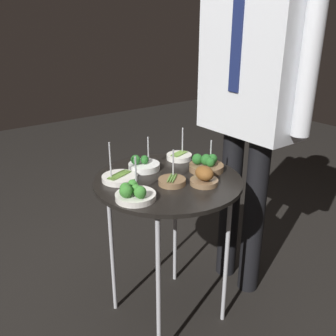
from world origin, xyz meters
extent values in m
plane|color=black|center=(0.00, 0.00, 0.00)|extent=(8.00, 8.00, 0.00)
cylinder|color=black|center=(0.00, 0.00, 0.74)|extent=(0.65, 0.65, 0.02)
cylinder|color=#B7B7BC|center=(0.20, -0.20, 0.37)|extent=(0.02, 0.02, 0.73)
cylinder|color=#B7B7BC|center=(-0.20, -0.20, 0.37)|extent=(0.02, 0.02, 0.73)
cylinder|color=#B7B7BC|center=(0.20, 0.20, 0.37)|extent=(0.02, 0.02, 0.73)
cylinder|color=#B7B7BC|center=(-0.20, 0.20, 0.37)|extent=(0.02, 0.02, 0.73)
cylinder|color=silver|center=(-0.11, -0.18, 0.76)|extent=(0.15, 0.15, 0.02)
ellipsoid|color=olive|center=(-0.10, -0.17, 0.78)|extent=(0.05, 0.13, 0.01)
ellipsoid|color=olive|center=(-0.11, -0.18, 0.78)|extent=(0.05, 0.13, 0.01)
ellipsoid|color=olive|center=(-0.12, -0.18, 0.78)|extent=(0.05, 0.13, 0.01)
ellipsoid|color=olive|center=(-0.13, -0.18, 0.78)|extent=(0.05, 0.13, 0.01)
cylinder|color=#ADADB2|center=(-0.11, -0.22, 0.84)|extent=(0.01, 0.01, 0.18)
cylinder|color=silver|center=(-0.16, 0.19, 0.77)|extent=(0.13, 0.13, 0.02)
ellipsoid|color=#7AA847|center=(-0.15, 0.20, 0.78)|extent=(0.04, 0.11, 0.01)
ellipsoid|color=#7AA847|center=(-0.16, 0.19, 0.78)|extent=(0.04, 0.11, 0.01)
ellipsoid|color=#7AA847|center=(-0.17, 0.19, 0.78)|extent=(0.04, 0.11, 0.01)
ellipsoid|color=#7AA847|center=(-0.18, 0.19, 0.78)|extent=(0.04, 0.11, 0.01)
cylinder|color=#ADADB2|center=(-0.18, 0.22, 0.83)|extent=(0.01, 0.01, 0.15)
cylinder|color=brown|center=(0.06, -0.02, 0.77)|extent=(0.12, 0.12, 0.02)
ellipsoid|color=#5B8938|center=(0.07, -0.01, 0.78)|extent=(0.07, 0.08, 0.01)
ellipsoid|color=#5B8938|center=(0.06, -0.02, 0.78)|extent=(0.07, 0.08, 0.01)
ellipsoid|color=#5B8938|center=(0.05, -0.03, 0.78)|extent=(0.07, 0.08, 0.01)
cylinder|color=#ADADB2|center=(0.04, 0.00, 0.83)|extent=(0.01, 0.01, 0.14)
cylinder|color=brown|center=(0.03, 0.20, 0.77)|extent=(0.16, 0.16, 0.03)
sphere|color=#236023|center=(0.06, 0.20, 0.80)|extent=(0.04, 0.04, 0.04)
sphere|color=#236023|center=(0.04, 0.23, 0.80)|extent=(0.05, 0.05, 0.05)
sphere|color=#236023|center=(0.02, 0.21, 0.80)|extent=(0.05, 0.05, 0.05)
sphere|color=#236023|center=(0.00, 0.17, 0.81)|extent=(0.05, 0.05, 0.05)
sphere|color=#236023|center=(0.03, 0.19, 0.81)|extent=(0.05, 0.05, 0.05)
cylinder|color=#ADADB2|center=(0.01, 0.24, 0.82)|extent=(0.01, 0.01, 0.13)
cylinder|color=white|center=(-0.15, -0.02, 0.77)|extent=(0.15, 0.15, 0.03)
sphere|color=#236023|center=(-0.15, -0.02, 0.80)|extent=(0.03, 0.03, 0.03)
sphere|color=#236023|center=(-0.16, -0.02, 0.80)|extent=(0.04, 0.04, 0.04)
sphere|color=#236023|center=(-0.17, -0.06, 0.80)|extent=(0.04, 0.04, 0.04)
cylinder|color=#ADADB2|center=(-0.17, 0.01, 0.83)|extent=(0.01, 0.01, 0.14)
cylinder|color=silver|center=(0.08, -0.22, 0.76)|extent=(0.16, 0.16, 0.02)
sphere|color=#387F2D|center=(0.13, -0.23, 0.80)|extent=(0.05, 0.05, 0.05)
sphere|color=#387F2D|center=(0.08, -0.22, 0.80)|extent=(0.04, 0.04, 0.04)
sphere|color=#387F2D|center=(0.04, -0.21, 0.80)|extent=(0.04, 0.04, 0.04)
sphere|color=#387F2D|center=(0.06, -0.25, 0.80)|extent=(0.04, 0.04, 0.04)
sphere|color=#387F2D|center=(0.09, -0.27, 0.80)|extent=(0.05, 0.05, 0.05)
cylinder|color=#ADADB2|center=(0.05, -0.19, 0.83)|extent=(0.01, 0.01, 0.16)
cylinder|color=brown|center=(0.14, 0.09, 0.76)|extent=(0.12, 0.12, 0.02)
ellipsoid|color=brown|center=(0.14, 0.09, 0.80)|extent=(0.12, 0.10, 0.06)
cylinder|color=black|center=(-0.07, 0.48, 0.44)|extent=(0.11, 0.11, 0.88)
cylinder|color=black|center=(0.10, 0.48, 0.44)|extent=(0.11, 0.11, 0.88)
cube|color=silver|center=(0.02, 0.48, 1.21)|extent=(0.50, 0.24, 0.66)
cube|color=navy|center=(0.02, 0.36, 1.29)|extent=(0.06, 0.01, 0.40)
cylinder|color=silver|center=(-0.27, 0.48, 1.24)|extent=(0.08, 0.08, 0.61)
cylinder|color=silver|center=(0.30, 0.48, 1.24)|extent=(0.08, 0.08, 0.61)
camera|label=1|loc=(1.20, -0.90, 1.41)|focal=40.00mm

